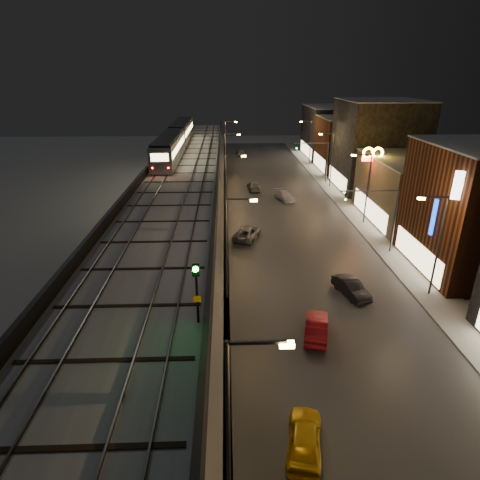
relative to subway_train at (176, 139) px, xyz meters
name	(u,v)px	position (x,y,z in m)	size (l,w,h in m)	color
ground	(241,417)	(8.50, -48.23, -8.32)	(220.00, 220.00, 0.00)	silver
road_surface	(286,214)	(16.00, -13.23, -8.29)	(17.00, 120.00, 0.06)	#46474D
sidewalk_right	(358,213)	(26.00, -13.23, -8.25)	(4.00, 120.00, 0.14)	#9FA1A8
under_viaduct_pavement	(187,215)	(2.50, -13.23, -8.29)	(11.00, 120.00, 0.06)	#9FA1A8
elevated_viaduct	(183,181)	(2.50, -16.38, -2.71)	(9.00, 100.00, 6.30)	black
viaduct_trackbed	(183,174)	(2.49, -16.26, -1.94)	(8.40, 100.00, 0.32)	#B2B7C1
viaduct_parapet_streetside	(218,170)	(6.85, -16.23, -1.47)	(0.30, 100.00, 1.10)	black
viaduct_parapet_far	(147,171)	(-1.85, -16.23, -1.47)	(0.30, 100.00, 1.10)	black
building_c	(418,190)	(32.49, -16.23, -4.24)	(12.20, 15.20, 8.16)	brown
building_d	(377,146)	(32.49, -0.23, -1.25)	(12.20, 13.20, 14.16)	#252426
building_e	(351,144)	(32.49, 13.77, -3.24)	(12.20, 12.20, 10.16)	#592B16
building_f	(333,132)	(32.49, 27.77, -2.74)	(12.20, 16.20, 11.16)	black
streetlight_left_0	(235,419)	(8.07, -53.23, -3.09)	(2.57, 0.28, 9.00)	#38383A
streetlight_left_1	(230,242)	(8.07, -35.23, -3.09)	(2.57, 0.28, 9.00)	#38383A
streetlight_right_1	(437,240)	(25.23, -35.23, -3.09)	(2.56, 0.28, 9.00)	#38383A
streetlight_left_2	(228,185)	(8.07, -17.23, -3.09)	(2.57, 0.28, 9.00)	#38383A
streetlight_right_2	(366,184)	(25.23, -17.23, -3.09)	(2.56, 0.28, 9.00)	#38383A
streetlight_left_3	(227,157)	(8.07, 0.77, -3.09)	(2.57, 0.28, 9.00)	#38383A
streetlight_right_3	(331,156)	(25.23, 0.77, -3.09)	(2.56, 0.28, 9.00)	#38383A
streetlight_left_4	(227,140)	(8.07, 18.77, -3.09)	(2.57, 0.28, 9.00)	#38383A
streetlight_right_4	(309,139)	(25.23, 18.77, -3.09)	(2.56, 0.28, 9.00)	#38383A
traffic_light_rig_a	(385,213)	(24.34, -26.23, -3.82)	(6.10, 0.34, 7.00)	#38383A
traffic_light_rig_b	(321,157)	(24.34, 3.77, -3.82)	(6.10, 0.34, 7.00)	#38383A
subway_train	(176,139)	(0.00, 0.00, 0.00)	(2.87, 34.63, 3.43)	gray
rail_signal	(196,282)	(6.40, -48.58, 0.59)	(0.37, 0.44, 3.22)	black
car_taxi	(305,439)	(11.68, -50.39, -7.59)	(1.73, 4.31, 1.47)	gold
car_near_white	(316,328)	(14.32, -40.85, -7.58)	(1.57, 4.50, 1.48)	maroon
car_mid_silver	(247,233)	(10.24, -21.85, -7.62)	(2.32, 5.04, 1.40)	gray
car_mid_dark	(254,187)	(12.39, -0.98, -7.67)	(1.83, 4.51, 1.31)	gray
car_far_white	(240,152)	(11.31, 29.59, -7.59)	(1.72, 4.27, 1.46)	slate
car_onc_silver	(351,288)	(18.59, -35.13, -7.62)	(1.49, 4.28, 1.41)	black
car_onc_white	(285,196)	(16.74, -6.70, -7.66)	(1.86, 4.57, 1.33)	white
sign_mcdonalds	(372,162)	(26.50, -14.84, -0.81)	(2.77, 0.37, 9.35)	#38383A
sign_citgo	(465,203)	(27.00, -35.12, 0.01)	(2.29, 0.39, 10.88)	#38383A
sign_carwash	(439,224)	(27.00, -32.06, -2.94)	(1.48, 0.35, 7.69)	#38383A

